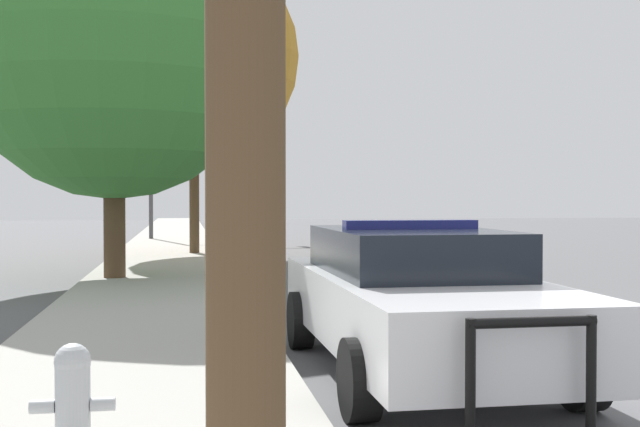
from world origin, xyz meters
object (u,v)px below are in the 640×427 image
fire_hydrant (73,400)px  police_car (416,296)px  traffic_light (197,147)px  car_background_distant (233,211)px  tree_sidewalk_mid (194,57)px  tree_sidewalk_near (114,45)px

fire_hydrant → police_car: bearing=42.3°
police_car → traffic_light: bearing=-86.2°
car_background_distant → tree_sidewalk_mid: 30.66m
fire_hydrant → tree_sidewalk_near: bearing=93.5°
police_car → car_background_distant: bearing=-91.6°
traffic_light → tree_sidewalk_near: size_ratio=0.65×
fire_hydrant → tree_sidewalk_mid: (0.96, 18.46, 5.26)m
traffic_light → tree_sidewalk_near: tree_sidewalk_near is taller
car_background_distant → tree_sidewalk_mid: bearing=-91.0°
police_car → fire_hydrant: 3.94m
tree_sidewalk_mid → traffic_light: bearing=88.4°
police_car → tree_sidewalk_mid: tree_sidewalk_mid is taller
police_car → tree_sidewalk_mid: bearing=-83.3°
police_car → tree_sidewalk_near: tree_sidewalk_near is taller
fire_hydrant → tree_sidewalk_mid: 19.22m
traffic_light → tree_sidewalk_near: (-1.90, -15.30, 1.06)m
traffic_light → car_background_distant: size_ratio=1.16×
tree_sidewalk_near → tree_sidewalk_mid: size_ratio=0.89×
police_car → car_background_distant: 45.92m
car_background_distant → tree_sidewalk_near: size_ratio=0.56×
tree_sidewalk_near → car_background_distant: bearing=82.9°
police_car → fire_hydrant: bearing=42.0°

